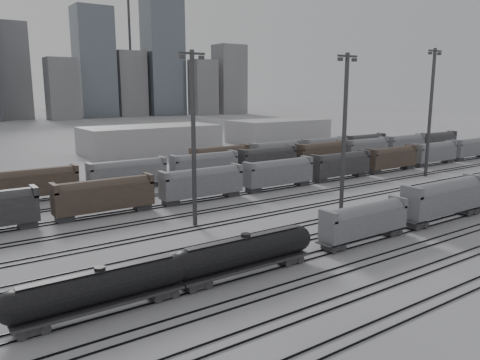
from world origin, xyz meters
TOP-DOWN VIEW (x-y plane):
  - ground at (0.00, 0.00)m, footprint 900.00×900.00m
  - tracks at (0.00, 17.50)m, footprint 220.00×71.50m
  - tank_car_a at (-37.01, 1.00)m, footprint 16.34×2.72m
  - tank_car_b at (-21.98, 1.00)m, footprint 17.04×2.84m
  - hopper_car_a at (-3.80, 1.00)m, footprint 13.42×2.67m
  - hopper_car_b at (13.22, 1.00)m, footprint 16.12×3.20m
  - light_mast_b at (-17.39, 19.65)m, footprint 3.83×0.61m
  - light_mast_c at (3.12, 11.30)m, footprint 3.83×0.61m
  - light_mast_d at (42.99, 23.60)m, footprint 4.37×0.70m
  - bg_string_near at (8.00, 32.00)m, footprint 151.00×3.00m
  - bg_string_mid at (18.00, 48.00)m, footprint 151.00×3.00m
  - bg_string_far at (35.50, 56.00)m, footprint 66.00×3.00m
  - warehouse_mid at (10.00, 95.00)m, footprint 40.00×18.00m
  - warehouse_right at (60.00, 95.00)m, footprint 35.00×18.00m
  - skyline at (10.84, 280.00)m, footprint 316.00×22.40m
  - crane_right at (91.26, 305.00)m, footprint 42.00×1.80m

SIDE VIEW (x-z plane):
  - ground at x=0.00m, z-range 0.00..0.00m
  - tracks at x=0.00m, z-range 0.00..0.16m
  - tank_car_a at x=-37.01m, z-range 0.32..4.36m
  - tank_car_b at x=-21.98m, z-range 0.33..4.54m
  - bg_string_far at x=35.50m, z-range 0.00..5.60m
  - bg_string_near at x=8.00m, z-range 0.00..5.60m
  - bg_string_mid at x=18.00m, z-range 0.00..5.60m
  - hopper_car_a at x=-3.80m, z-range 0.57..5.36m
  - hopper_car_b at x=13.22m, z-range 0.68..6.44m
  - warehouse_mid at x=10.00m, z-range 0.00..8.00m
  - warehouse_right at x=60.00m, z-range 0.00..8.00m
  - light_mast_c at x=3.12m, z-range 0.73..24.65m
  - light_mast_b at x=-17.39m, z-range 0.73..24.67m
  - light_mast_d at x=42.99m, z-range 0.83..28.12m
  - skyline at x=10.84m, z-range -12.77..82.23m
  - crane_right at x=91.26m, z-range 7.39..107.39m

